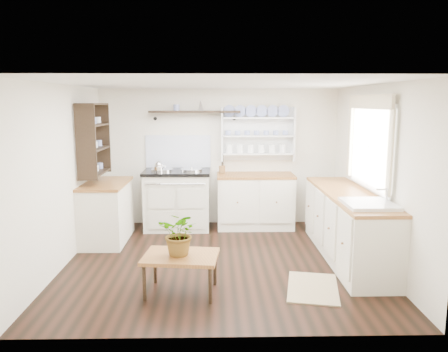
# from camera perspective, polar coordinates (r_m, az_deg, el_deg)

# --- Properties ---
(floor) EXTENTS (4.00, 3.80, 0.01)m
(floor) POSITION_cam_1_polar(r_m,az_deg,el_deg) (5.88, -0.46, -11.05)
(floor) COLOR black
(floor) RESTS_ON ground
(wall_back) EXTENTS (4.00, 0.02, 2.30)m
(wall_back) POSITION_cam_1_polar(r_m,az_deg,el_deg) (7.46, -0.66, 2.48)
(wall_back) COLOR silver
(wall_back) RESTS_ON ground
(wall_right) EXTENTS (0.02, 3.80, 2.30)m
(wall_right) POSITION_cam_1_polar(r_m,az_deg,el_deg) (5.95, 19.17, 0.14)
(wall_right) COLOR silver
(wall_right) RESTS_ON ground
(wall_left) EXTENTS (0.02, 3.80, 2.30)m
(wall_left) POSITION_cam_1_polar(r_m,az_deg,el_deg) (5.90, -20.28, 0.01)
(wall_left) COLOR silver
(wall_left) RESTS_ON ground
(ceiling) EXTENTS (4.00, 3.80, 0.01)m
(ceiling) POSITION_cam_1_polar(r_m,az_deg,el_deg) (5.51, -0.49, 11.96)
(ceiling) COLOR white
(ceiling) RESTS_ON wall_back
(window) EXTENTS (0.08, 1.55, 1.22)m
(window) POSITION_cam_1_polar(r_m,az_deg,el_deg) (6.02, 18.44, 4.27)
(window) COLOR white
(window) RESTS_ON wall_right
(aga_cooker) EXTENTS (1.09, 0.75, 1.00)m
(aga_cooker) POSITION_cam_1_polar(r_m,az_deg,el_deg) (7.27, -6.11, -3.00)
(aga_cooker) COLOR beige
(aga_cooker) RESTS_ON floor
(back_cabinets) EXTENTS (1.27, 0.63, 0.90)m
(back_cabinets) POSITION_cam_1_polar(r_m,az_deg,el_deg) (7.31, 4.09, -3.17)
(back_cabinets) COLOR #EFE8CE
(back_cabinets) RESTS_ON floor
(right_cabinets) EXTENTS (0.62, 2.43, 0.90)m
(right_cabinets) POSITION_cam_1_polar(r_m,az_deg,el_deg) (6.09, 15.82, -6.13)
(right_cabinets) COLOR #EFE8CE
(right_cabinets) RESTS_ON floor
(belfast_sink) EXTENTS (0.55, 0.60, 0.45)m
(belfast_sink) POSITION_cam_1_polar(r_m,az_deg,el_deg) (5.32, 18.34, -4.74)
(belfast_sink) COLOR white
(belfast_sink) RESTS_ON right_cabinets
(left_cabinets) EXTENTS (0.62, 1.13, 0.90)m
(left_cabinets) POSITION_cam_1_polar(r_m,az_deg,el_deg) (6.80, -15.09, -4.46)
(left_cabinets) COLOR #EFE8CE
(left_cabinets) RESTS_ON floor
(plate_rack) EXTENTS (1.20, 0.22, 0.90)m
(plate_rack) POSITION_cam_1_polar(r_m,az_deg,el_deg) (7.42, 4.39, 5.56)
(plate_rack) COLOR white
(plate_rack) RESTS_ON wall_back
(high_shelf) EXTENTS (1.50, 0.29, 0.16)m
(high_shelf) POSITION_cam_1_polar(r_m,az_deg,el_deg) (7.29, -3.84, 8.28)
(high_shelf) COLOR black
(high_shelf) RESTS_ON wall_back
(left_shelving) EXTENTS (0.28, 0.80, 1.05)m
(left_shelving) POSITION_cam_1_polar(r_m,az_deg,el_deg) (6.66, -16.67, 4.69)
(left_shelving) COLOR black
(left_shelving) RESTS_ON wall_left
(kettle) EXTENTS (0.17, 0.17, 0.20)m
(kettle) POSITION_cam_1_polar(r_m,az_deg,el_deg) (7.09, -8.52, 1.04)
(kettle) COLOR silver
(kettle) RESTS_ON aga_cooker
(utensil_crock) EXTENTS (0.11, 0.11, 0.12)m
(utensil_crock) POSITION_cam_1_polar(r_m,az_deg,el_deg) (7.27, -0.25, 0.87)
(utensil_crock) COLOR brown
(utensil_crock) RESTS_ON back_cabinets
(center_table) EXTENTS (0.85, 0.65, 0.43)m
(center_table) POSITION_cam_1_polar(r_m,az_deg,el_deg) (4.86, -5.66, -10.72)
(center_table) COLOR brown
(center_table) RESTS_ON floor
(potted_plant) EXTENTS (0.54, 0.50, 0.49)m
(potted_plant) POSITION_cam_1_polar(r_m,az_deg,el_deg) (4.77, -5.72, -7.45)
(potted_plant) COLOR #3F7233
(potted_plant) RESTS_ON center_table
(floor_rug) EXTENTS (0.71, 0.94, 0.02)m
(floor_rug) POSITION_cam_1_polar(r_m,az_deg,el_deg) (5.18, 11.52, -14.11)
(floor_rug) COLOR #968357
(floor_rug) RESTS_ON floor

